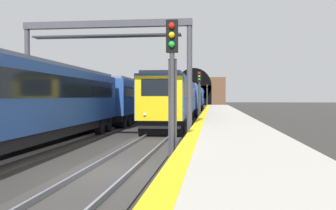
# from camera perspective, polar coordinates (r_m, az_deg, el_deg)

# --- Properties ---
(ground_plane) EXTENTS (320.00, 320.00, 0.00)m
(ground_plane) POSITION_cam_1_polar(r_m,az_deg,el_deg) (11.94, -8.81, -10.39)
(ground_plane) COLOR #302D2B
(platform_right) EXTENTS (112.00, 3.69, 1.00)m
(platform_right) POSITION_cam_1_polar(r_m,az_deg,el_deg) (11.45, 11.22, -8.36)
(platform_right) COLOR #ADA89E
(platform_right) RESTS_ON ground_plane
(platform_right_edge_strip) EXTENTS (112.00, 0.50, 0.01)m
(platform_right_edge_strip) POSITION_cam_1_polar(r_m,az_deg,el_deg) (11.37, 3.15, -5.85)
(platform_right_edge_strip) COLOR yellow
(platform_right_edge_strip) RESTS_ON platform_right
(track_main_line) EXTENTS (160.00, 2.79, 0.21)m
(track_main_line) POSITION_cam_1_polar(r_m,az_deg,el_deg) (11.93, -8.81, -10.19)
(track_main_line) COLOR #383533
(track_main_line) RESTS_ON ground_plane
(train_main_approaching) EXTENTS (60.09, 3.10, 3.96)m
(train_main_approaching) POSITION_cam_1_polar(r_m,az_deg,el_deg) (50.70, 3.32, 1.10)
(train_main_approaching) COLOR #264C99
(train_main_approaching) RESTS_ON ground_plane
(train_adjacent_platform) EXTENTS (38.53, 3.22, 3.95)m
(train_adjacent_platform) POSITION_cam_1_polar(r_m,az_deg,el_deg) (26.62, -10.51, 0.97)
(train_adjacent_platform) COLOR #264C99
(train_adjacent_platform) RESTS_ON ground_plane
(railway_signal_near) EXTENTS (0.39, 0.38, 4.90)m
(railway_signal_near) POSITION_cam_1_polar(r_m,az_deg,el_deg) (12.08, 0.64, 3.98)
(railway_signal_near) COLOR #38383D
(railway_signal_near) RESTS_ON ground_plane
(railway_signal_mid) EXTENTS (0.39, 0.38, 4.92)m
(railway_signal_mid) POSITION_cam_1_polar(r_m,az_deg,el_deg) (36.44, 4.84, 2.16)
(railway_signal_mid) COLOR #38383D
(railway_signal_mid) RESTS_ON ground_plane
(railway_signal_far) EXTENTS (0.39, 0.38, 5.41)m
(railway_signal_far) POSITION_cam_1_polar(r_m,az_deg,el_deg) (86.99, 6.05, 1.73)
(railway_signal_far) COLOR #38383D
(railway_signal_far) RESTS_ON ground_plane
(overhead_signal_gantry) EXTENTS (0.70, 9.05, 6.40)m
(overhead_signal_gantry) POSITION_cam_1_polar(r_m,az_deg,el_deg) (19.91, -9.50, 8.47)
(overhead_signal_gantry) COLOR #3F3F47
(overhead_signal_gantry) RESTS_ON ground_plane
(tunnel_portal) EXTENTS (2.34, 18.54, 10.93)m
(tunnel_portal) POSITION_cam_1_polar(r_m,az_deg,el_deg) (109.64, 4.00, 2.14)
(tunnel_portal) COLOR brown
(tunnel_portal) RESTS_ON ground_plane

